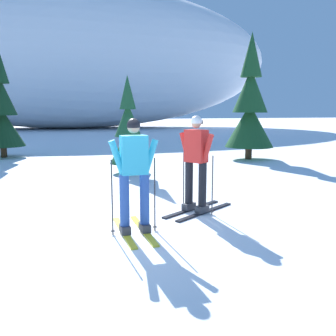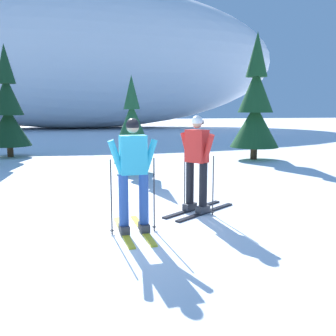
{
  "view_description": "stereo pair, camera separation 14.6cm",
  "coord_description": "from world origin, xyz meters",
  "px_view_note": "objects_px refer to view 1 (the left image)",
  "views": [
    {
      "loc": [
        -0.19,
        -6.09,
        1.97
      ],
      "look_at": [
        1.28,
        0.11,
        0.95
      ],
      "focal_mm": 40.63,
      "sensor_mm": 36.0,
      "label": 1
    },
    {
      "loc": [
        -0.04,
        -6.12,
        1.97
      ],
      "look_at": [
        1.28,
        0.11,
        0.95
      ],
      "focal_mm": 40.63,
      "sensor_mm": 36.0,
      "label": 2
    }
  ],
  "objects_px": {
    "pine_tree_center_right": "(128,132)",
    "skier_cyan_jacket": "(134,174)",
    "pine_tree_center_left": "(1,110)",
    "pine_tree_far_right": "(250,107)",
    "skier_red_jacket": "(196,162)"
  },
  "relations": [
    {
      "from": "pine_tree_center_left",
      "to": "pine_tree_far_right",
      "type": "bearing_deg",
      "value": -16.41
    },
    {
      "from": "skier_red_jacket",
      "to": "pine_tree_center_right",
      "type": "relative_size",
      "value": 0.62
    },
    {
      "from": "skier_red_jacket",
      "to": "pine_tree_center_left",
      "type": "xyz_separation_m",
      "value": [
        -5.03,
        9.47,
        0.9
      ]
    },
    {
      "from": "skier_cyan_jacket",
      "to": "pine_tree_center_right",
      "type": "height_order",
      "value": "pine_tree_center_right"
    },
    {
      "from": "skier_cyan_jacket",
      "to": "pine_tree_far_right",
      "type": "height_order",
      "value": "pine_tree_far_right"
    },
    {
      "from": "pine_tree_center_right",
      "to": "pine_tree_far_right",
      "type": "distance_m",
      "value": 5.35
    },
    {
      "from": "skier_cyan_jacket",
      "to": "pine_tree_far_right",
      "type": "xyz_separation_m",
      "value": [
        5.55,
        7.7,
        1.03
      ]
    },
    {
      "from": "pine_tree_far_right",
      "to": "pine_tree_center_right",
      "type": "bearing_deg",
      "value": -157.64
    },
    {
      "from": "pine_tree_center_left",
      "to": "pine_tree_far_right",
      "type": "relative_size",
      "value": 0.94
    },
    {
      "from": "pine_tree_center_right",
      "to": "skier_cyan_jacket",
      "type": "bearing_deg",
      "value": -96.52
    },
    {
      "from": "skier_red_jacket",
      "to": "pine_tree_center_right",
      "type": "height_order",
      "value": "pine_tree_center_right"
    },
    {
      "from": "skier_cyan_jacket",
      "to": "pine_tree_center_right",
      "type": "relative_size",
      "value": 0.62
    },
    {
      "from": "pine_tree_center_left",
      "to": "pine_tree_center_right",
      "type": "bearing_deg",
      "value": -47.32
    },
    {
      "from": "pine_tree_far_right",
      "to": "skier_red_jacket",
      "type": "bearing_deg",
      "value": -122.21
    },
    {
      "from": "pine_tree_far_right",
      "to": "skier_cyan_jacket",
      "type": "bearing_deg",
      "value": -125.76
    }
  ]
}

